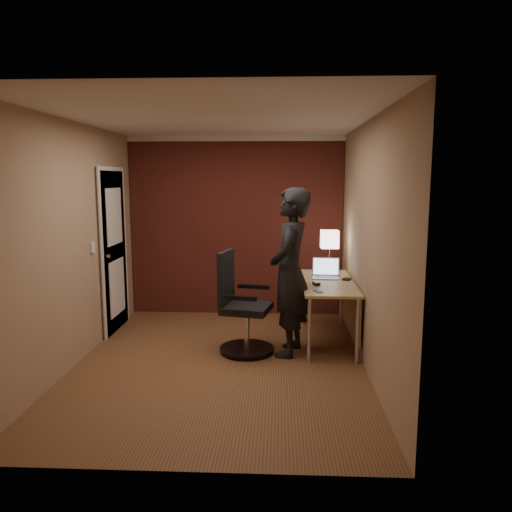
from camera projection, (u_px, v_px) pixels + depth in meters
name	position (u px, v px, depth m)	size (l,w,h in m)	color
room	(213.00, 220.00, 6.59)	(4.00, 4.00, 4.00)	brown
desk	(334.00, 292.00, 5.83)	(0.60, 1.50, 0.73)	tan
desk_lamp	(330.00, 240.00, 6.32)	(0.22, 0.22, 0.54)	silver
laptop	(326.00, 272.00, 6.05)	(0.35, 0.28, 0.23)	silver
mouse	(316.00, 284.00, 5.61)	(0.06, 0.10, 0.03)	black
phone	(318.00, 291.00, 5.30)	(0.06, 0.12, 0.01)	black
wallet	(347.00, 279.00, 5.89)	(0.09, 0.11, 0.02)	black
office_chair	(241.00, 309.00, 5.50)	(0.61, 0.68, 1.11)	black
person	(290.00, 272.00, 5.39)	(0.67, 0.44, 1.82)	black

